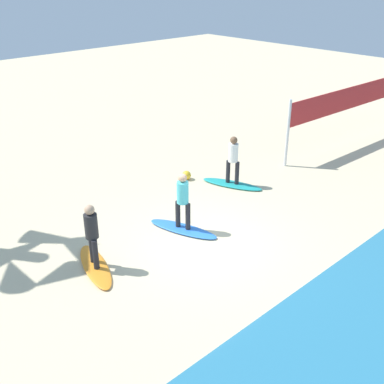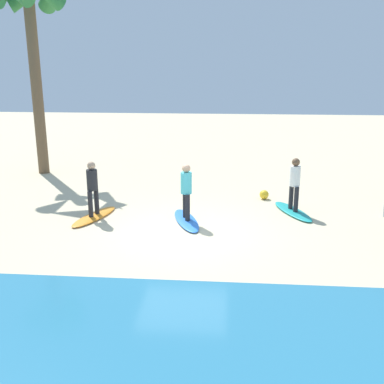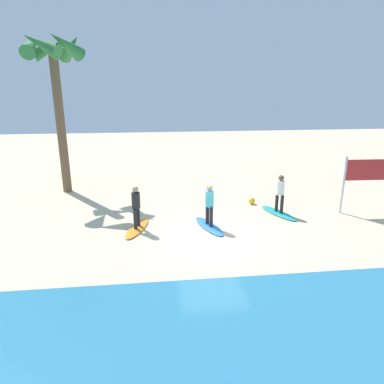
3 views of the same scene
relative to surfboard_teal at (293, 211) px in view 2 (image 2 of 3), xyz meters
name	(u,v)px [view 2 (image 2 of 3)]	position (x,y,z in m)	size (l,w,h in m)	color
ground_plane	(183,232)	(3.24, 1.95, -0.04)	(60.00, 60.00, 0.00)	beige
surfboard_teal	(293,211)	(0.00, 0.00, 0.00)	(2.10, 0.56, 0.09)	teal
surfer_teal	(295,180)	(0.00, 0.00, 0.99)	(0.32, 0.44, 1.64)	#232328
surfboard_blue	(186,220)	(3.22, 1.10, 0.00)	(2.10, 0.56, 0.09)	blue
surfer_blue	(186,188)	(3.22, 1.10, 0.99)	(0.32, 0.44, 1.64)	#232328
surfboard_orange	(94,216)	(6.02, 0.98, 0.00)	(2.10, 0.56, 0.09)	orange
surfer_orange	(92,185)	(6.02, 0.98, 0.99)	(0.32, 0.44, 1.64)	#232328
palm_tree	(30,15)	(9.81, -4.55, 6.20)	(2.88, 3.03, 7.79)	brown
beach_ball	(264,195)	(0.79, -1.42, 0.11)	(0.31, 0.31, 0.31)	yellow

